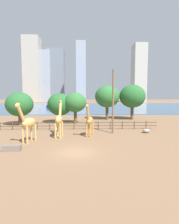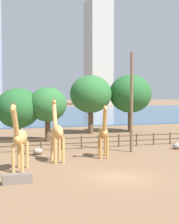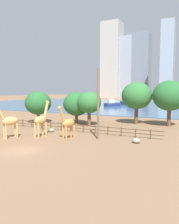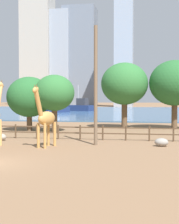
% 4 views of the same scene
% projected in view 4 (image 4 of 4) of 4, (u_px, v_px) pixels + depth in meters
% --- Properties ---
extents(ground_plane, '(400.00, 400.00, 0.00)m').
position_uv_depth(ground_plane, '(116.00, 111.00, 98.03)').
color(ground_plane, brown).
extents(harbor_water, '(180.00, 86.00, 0.20)m').
position_uv_depth(harbor_water, '(115.00, 111.00, 95.07)').
color(harbor_water, '#3D6084').
rests_on(harbor_water, ground).
extents(giraffe_companion, '(1.30, 2.93, 4.70)m').
position_uv_depth(giraffe_companion, '(45.00, 118.00, 25.69)').
color(giraffe_companion, '#C18C47').
rests_on(giraffe_companion, ground).
extents(utility_pole, '(0.28, 0.28, 9.35)m').
position_uv_depth(utility_pole, '(96.00, 86.00, 26.82)').
color(utility_pole, brown).
rests_on(utility_pole, ground).
extents(boulder_near_fence, '(0.87, 0.78, 0.58)m').
position_uv_depth(boulder_near_fence, '(1.00, 137.00, 29.91)').
color(boulder_near_fence, gray).
rests_on(boulder_near_fence, ground).
extents(boulder_by_pole, '(1.04, 0.84, 0.63)m').
position_uv_depth(boulder_by_pole, '(161.00, 142.00, 26.22)').
color(boulder_by_pole, gray).
rests_on(boulder_by_pole, ground).
extents(enclosure_fence, '(26.12, 0.14, 1.30)m').
position_uv_depth(enclosure_fence, '(42.00, 130.00, 31.10)').
color(enclosure_fence, '#4C3826').
rests_on(enclosure_fence, ground).
extents(tree_center_broad, '(5.07, 5.07, 6.12)m').
position_uv_depth(tree_center_broad, '(29.00, 97.00, 38.79)').
color(tree_center_broad, brown).
rests_on(tree_center_broad, ground).
extents(tree_right_tall, '(5.71, 5.71, 8.03)m').
position_uv_depth(tree_right_tall, '(124.00, 84.00, 41.74)').
color(tree_right_tall, brown).
rests_on(tree_right_tall, ground).
extents(tree_left_small, '(6.02, 6.02, 8.22)m').
position_uv_depth(tree_left_small, '(175.00, 83.00, 40.70)').
color(tree_left_small, brown).
rests_on(tree_left_small, ground).
extents(tree_right_small, '(4.38, 4.38, 6.25)m').
position_uv_depth(tree_right_small, '(54.00, 93.00, 37.25)').
color(tree_right_small, brown).
rests_on(tree_right_small, ground).
extents(boat_sailboat, '(5.98, 6.60, 2.89)m').
position_uv_depth(boat_sailboat, '(56.00, 109.00, 84.03)').
color(boat_sailboat, navy).
rests_on(boat_sailboat, harbor_water).
extents(boat_tug, '(8.42, 5.86, 7.15)m').
position_uv_depth(boat_tug, '(80.00, 107.00, 94.53)').
color(boat_tug, navy).
rests_on(boat_tug, harbor_water).
extents(skyline_tower_needle, '(8.02, 12.34, 50.92)m').
position_uv_depth(skyline_tower_needle, '(124.00, 49.00, 151.88)').
color(skyline_tower_needle, '#939EAD').
rests_on(skyline_tower_needle, ground).
extents(skyline_block_central, '(14.11, 12.12, 51.38)m').
position_uv_depth(skyline_block_central, '(58.00, 58.00, 188.90)').
color(skyline_block_central, '#939EAD').
rests_on(skyline_block_central, ground).
extents(skyline_tower_glass, '(17.66, 14.29, 53.48)m').
position_uv_depth(skyline_tower_glass, '(80.00, 57.00, 189.09)').
color(skyline_tower_glass, slate).
rests_on(skyline_tower_glass, ground).
extents(skyline_block_left, '(16.20, 14.92, 64.58)m').
position_uv_depth(skyline_block_left, '(38.00, 47.00, 189.46)').
color(skyline_block_left, '#ADA89E').
rests_on(skyline_block_left, ground).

